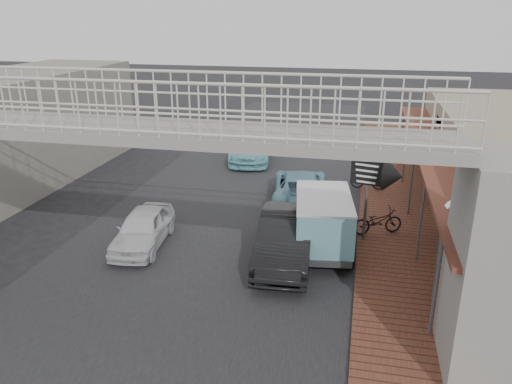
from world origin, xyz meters
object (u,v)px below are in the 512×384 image
at_px(white_hatchback, 143,228).
at_px(motorcycle_far, 368,179).
at_px(angkot_van, 323,215).
at_px(arrow_sign, 390,176).
at_px(street_clock, 457,219).
at_px(angkot_curb, 300,187).
at_px(dark_sedan, 286,237).
at_px(angkot_far, 251,146).
at_px(motorcycle_near, 378,221).

relative_size(white_hatchback, motorcycle_far, 2.42).
relative_size(angkot_van, arrow_sign, 1.41).
xyz_separation_m(angkot_van, street_clock, (3.63, -2.97, 1.39)).
bearing_deg(angkot_curb, white_hatchback, 40.75).
bearing_deg(arrow_sign, dark_sedan, -137.48).
xyz_separation_m(street_clock, arrow_sign, (-1.53, 3.66, -0.11)).
height_order(angkot_far, arrow_sign, arrow_sign).
distance_m(dark_sedan, arrow_sign, 4.01).
bearing_deg(street_clock, motorcycle_far, 94.34).
height_order(angkot_far, angkot_van, angkot_van).
relative_size(white_hatchback, street_clock, 1.21).
height_order(angkot_curb, motorcycle_far, angkot_curb).
bearing_deg(motorcycle_far, angkot_far, 59.89).
bearing_deg(motorcycle_near, street_clock, 177.70).
distance_m(dark_sedan, street_clock, 5.40).
distance_m(dark_sedan, motorcycle_far, 7.80).
bearing_deg(arrow_sign, motorcycle_near, 121.28).
distance_m(motorcycle_near, motorcycle_far, 4.87).
distance_m(dark_sedan, motorcycle_near, 3.86).
bearing_deg(street_clock, dark_sedan, 149.19).
xyz_separation_m(dark_sedan, angkot_far, (-3.72, 11.31, -0.05)).
relative_size(angkot_curb, motorcycle_near, 2.64).
bearing_deg(white_hatchback, street_clock, -17.10).
relative_size(angkot_far, arrow_sign, 1.69).
distance_m(white_hatchback, street_clock, 10.06).
distance_m(white_hatchback, motorcycle_near, 8.29).
distance_m(street_clock, arrow_sign, 3.97).
bearing_deg(arrow_sign, angkot_curb, 147.05).
bearing_deg(motorcycle_far, arrow_sign, -171.79).
height_order(motorcycle_near, arrow_sign, arrow_sign).
relative_size(motorcycle_near, motorcycle_far, 1.20).
bearing_deg(motorcycle_near, white_hatchback, 83.50).
bearing_deg(white_hatchback, arrow_sign, 6.17).
distance_m(dark_sedan, angkot_curb, 5.37).
bearing_deg(angkot_far, angkot_van, -72.53).
bearing_deg(angkot_curb, arrow_sign, 125.61).
height_order(dark_sedan, angkot_van, angkot_van).
relative_size(dark_sedan, angkot_van, 1.14).
relative_size(white_hatchback, dark_sedan, 0.77).
relative_size(motorcycle_far, arrow_sign, 0.51).
height_order(motorcycle_far, street_clock, street_clock).
distance_m(angkot_van, motorcycle_near, 2.46).
bearing_deg(angkot_far, white_hatchback, -103.90).
xyz_separation_m(angkot_far, motorcycle_near, (6.65, -8.80, -0.16)).
distance_m(white_hatchback, angkot_curb, 7.14).
xyz_separation_m(angkot_far, arrow_sign, (6.89, -9.57, 1.79)).
xyz_separation_m(white_hatchback, arrow_sign, (8.15, 1.73, 1.90)).
xyz_separation_m(angkot_van, motorcycle_near, (1.86, 1.46, -0.67)).
height_order(dark_sedan, angkot_far, dark_sedan).
bearing_deg(street_clock, angkot_far, 113.85).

